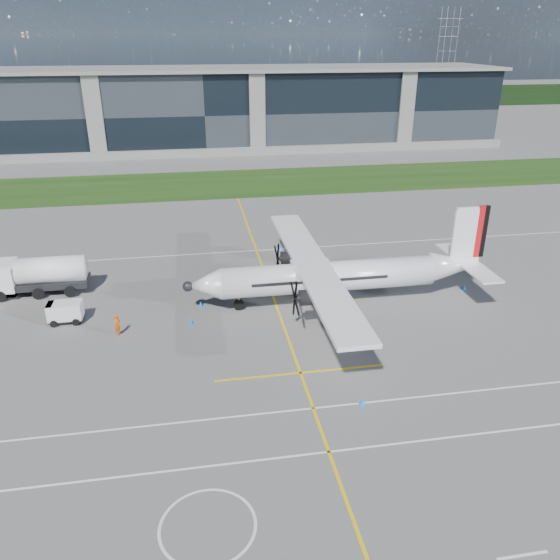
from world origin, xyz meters
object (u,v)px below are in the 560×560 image
Objects in this scene: safety_cone_portwing at (362,401)px; baggage_tug at (66,312)px; safety_cone_nose_port at (191,321)px; safety_cone_stbdwing at (280,248)px; pylon_east at (446,56)px; turboprop_aircraft at (340,259)px; ground_crew_person at (117,323)px; fuel_tanker_truck at (30,276)px; safety_cone_nose_stbd at (201,304)px; safety_cone_tail at (464,287)px.

baggage_tug is at bearing 144.68° from safety_cone_portwing.
safety_cone_nose_port and safety_cone_stbdwing have the same top height.
safety_cone_stbdwing is at bearing -120.97° from pylon_east.
baggage_tug is at bearing 179.39° from turboprop_aircraft.
baggage_tug is 1.36× the size of ground_crew_person.
pylon_east is 10.48× the size of baggage_tug.
fuel_tanker_truck is at bearing 166.71° from turboprop_aircraft.
safety_cone_nose_stbd is (-88.48, -144.54, -14.75)m from pylon_east.
pylon_east is 60.00× the size of safety_cone_tail.
ground_crew_person is 4.20× the size of safety_cone_nose_port.
baggage_tug is (-99.44, -145.47, -14.14)m from pylon_east.
pylon_east is at bearing 58.79° from safety_cone_nose_port.
turboprop_aircraft is at bearing -176.94° from safety_cone_tail.
fuel_tanker_truck reaches higher than safety_cone_tail.
safety_cone_nose_stbd is at bearing 4.88° from baggage_tug.
safety_cone_stbdwing is (9.09, 12.26, 0.00)m from safety_cone_nose_stbd.
safety_cone_stbdwing is at bearing 102.12° from turboprop_aircraft.
safety_cone_nose_stbd is at bearing 73.28° from safety_cone_nose_port.
safety_cone_tail is (12.20, 0.65, -3.84)m from turboprop_aircraft.
safety_cone_nose_port is 18.25m from safety_cone_stbdwing.
safety_cone_portwing is (24.65, -20.74, -1.45)m from fuel_tanker_truck.
safety_cone_tail is at bearing -40.29° from safety_cone_stbdwing.
pylon_east reaches higher than safety_cone_nose_port.
safety_cone_stbdwing is at bearing 53.47° from safety_cone_nose_stbd.
baggage_tug is 5.72× the size of safety_cone_nose_port.
turboprop_aircraft reaches higher than ground_crew_person.
safety_cone_stbdwing is at bearing -22.53° from ground_crew_person.
ground_crew_person reaches higher than safety_cone_stbdwing.
pylon_east reaches higher than turboprop_aircraft.
safety_cone_portwing is at bearing -49.84° from safety_cone_nose_port.
ground_crew_person reaches higher than safety_cone_nose_port.
turboprop_aircraft is 18.96m from ground_crew_person.
safety_cone_stbdwing is at bearing 16.39° from fuel_tanker_truck.
ground_crew_person is 22.53m from safety_cone_stbdwing.
turboprop_aircraft reaches higher than fuel_tanker_truck.
baggage_tug is 5.72× the size of safety_cone_stbdwing.
safety_cone_stbdwing is (-0.59, 27.81, 0.00)m from safety_cone_portwing.
pylon_east is 60.00× the size of safety_cone_portwing.
safety_cone_nose_stbd is at bearing 121.89° from safety_cone_portwing.
safety_cone_portwing is at bearing -88.79° from safety_cone_stbdwing.
safety_cone_nose_port is 16.40m from safety_cone_portwing.
fuel_tanker_truck is at bearing 139.92° from safety_cone_portwing.
turboprop_aircraft is at bearing -77.88° from safety_cone_stbdwing.
turboprop_aircraft is 23.15m from baggage_tug.
pylon_east is 60.00× the size of safety_cone_nose_stbd.
turboprop_aircraft is at bearing -60.07° from ground_crew_person.
safety_cone_tail and safety_cone_nose_stbd have the same top height.
safety_cone_nose_port is at bearing -30.24° from fuel_tanker_truck.
safety_cone_nose_port is (-89.39, -147.55, -14.75)m from pylon_east.
safety_cone_tail is at bearing 3.06° from turboprop_aircraft.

